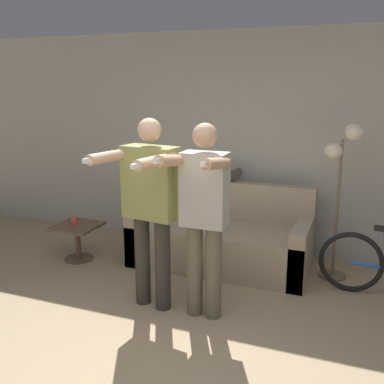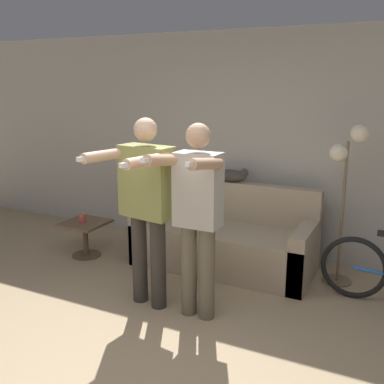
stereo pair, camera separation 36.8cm
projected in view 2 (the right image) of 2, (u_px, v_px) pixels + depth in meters
name	position (u px, v px, depth m)	size (l,w,h in m)	color
ground_plane	(126.00, 384.00, 3.08)	(16.00, 16.00, 0.00)	tan
wall_back	(260.00, 145.00, 5.23)	(10.00, 0.05, 2.60)	#B7B2A8
couch	(225.00, 241.00, 5.00)	(1.95, 0.83, 0.90)	tan
person_left	(146.00, 199.00, 3.95)	(0.63, 0.74, 1.72)	#38332D
person_right	(197.00, 210.00, 3.74)	(0.45, 0.67, 1.70)	#6B604C
cat	(231.00, 175.00, 5.12)	(0.51, 0.15, 0.17)	#3D3833
floor_lamp	(347.00, 165.00, 4.37)	(0.36, 0.29, 1.63)	#756047
side_table	(85.00, 231.00, 5.28)	(0.48, 0.48, 0.42)	brown
cup	(82.00, 218.00, 5.24)	(0.08, 0.08, 0.10)	#B7473D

